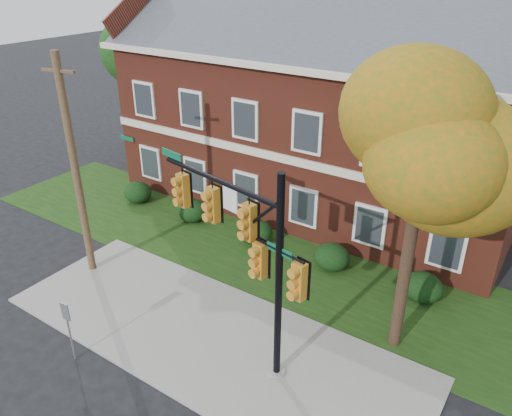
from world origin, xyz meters
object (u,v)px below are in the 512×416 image
Objects in this scene: hedge_center at (256,232)px; hedge_far_left at (138,192)px; utility_pole at (75,170)px; sign_post at (67,322)px; hedge_far_right at (423,287)px; hedge_right at (332,257)px; hedge_left at (192,210)px; tree_left_rear at (146,45)px; traffic_signal at (248,244)px; tree_near_right at (434,144)px; apartment_building at (320,100)px.

hedge_far_left is at bearing 180.00° from hedge_center.
utility_pole is (2.88, -5.21, 3.65)m from hedge_far_left.
hedge_far_right is at bearing 43.28° from sign_post.
hedge_far_left and hedge_right have the same top height.
hedge_left and hedge_far_right have the same top height.
tree_left_rear reaches higher than hedge_right.
sign_post is (6.26, -8.70, 0.87)m from hedge_far_left.
hedge_right is at bearing 58.95° from sign_post.
hedge_right is at bearing 101.14° from traffic_signal.
hedge_far_right is 6.77m from tree_near_right.
apartment_building is 7.73m from hedge_right.
tree_left_rear is (-2.73, 4.14, 6.16)m from hedge_far_left.
sign_post is at bearing -133.29° from traffic_signal.
apartment_building is at bearing 90.00° from hedge_center.
tree_near_right is (0.22, -2.83, 6.14)m from hedge_far_right.
hedge_left is at bearing 165.19° from tree_near_right.
traffic_signal is at bearing -36.41° from tree_left_rear.
traffic_signal reaches higher than hedge_center.
hedge_far_left is at bearing 180.00° from hedge_left.
hedge_center is 7.58m from utility_pole.
apartment_building is at bearing 55.84° from utility_pole.
hedge_far_right is at bearing 0.00° from hedge_far_left.
hedge_right is at bearing 21.71° from utility_pole.
hedge_far_left is at bearing -143.11° from apartment_building.
hedge_far_right is 12.81m from utility_pole.
hedge_far_right is at bearing -13.89° from tree_left_rear.
utility_pole is at bearing -59.06° from tree_left_rear.
tree_left_rear is (-6.23, 4.14, 6.16)m from hedge_left.
utility_pole is (-4.12, -10.47, -0.82)m from apartment_building.
hedge_far_right is at bearing 0.00° from hedge_center.
traffic_signal is at bearing -15.79° from utility_pole.
hedge_right is at bearing 0.00° from hedge_left.
utility_pole is at bearing -168.16° from tree_near_right.
apartment_building reaches higher than hedge_far_right.
tree_left_rear is (-16.95, 6.97, 0.01)m from tree_near_right.
hedge_center is at bearing 0.00° from hedge_far_left.
traffic_signal is 0.77× the size of utility_pole.
hedge_far_right is 18.30m from tree_left_rear.
hedge_far_left is 7.90m from tree_left_rear.
apartment_building is 13.43× the size of hedge_far_right.
hedge_left is 9.62m from traffic_signal.
tree_left_rear is 11.19m from utility_pole.
tree_near_right is at bearing -11.27° from hedge_far_left.
hedge_right is 0.16× the size of tree_near_right.
tree_near_right is at bearing -48.23° from apartment_building.
utility_pole is (-11.35, -2.38, -2.50)m from tree_near_right.
apartment_building is 9.94m from tree_left_rear.
utility_pole is (-7.62, -5.21, 3.65)m from hedge_right.
tree_near_right is at bearing 48.00° from traffic_signal.
hedge_center and hedge_far_right have the same top height.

